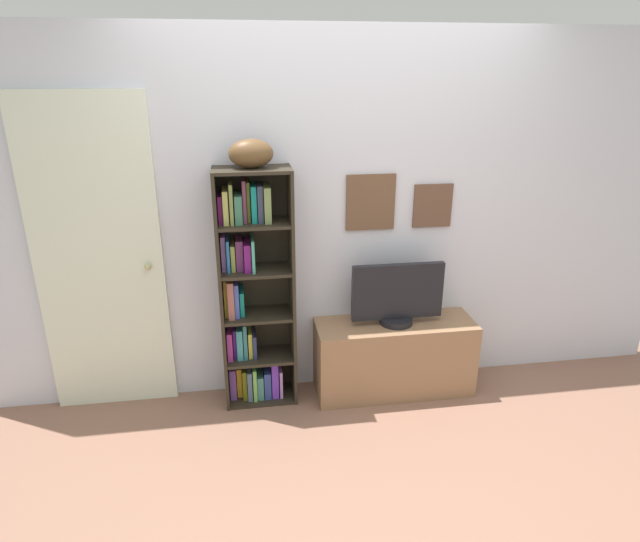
% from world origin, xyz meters
% --- Properties ---
extents(ground, '(5.20, 5.20, 0.04)m').
position_xyz_m(ground, '(0.00, 0.00, -0.02)').
color(ground, '#885F4D').
extents(back_wall, '(4.80, 0.08, 2.35)m').
position_xyz_m(back_wall, '(0.00, 1.13, 1.18)').
color(back_wall, silver).
rests_on(back_wall, ground).
extents(bookshelf, '(0.47, 0.27, 1.56)m').
position_xyz_m(bookshelf, '(-0.57, 0.99, 0.73)').
color(bookshelf, '#2C261B').
rests_on(bookshelf, ground).
extents(football, '(0.27, 0.18, 0.17)m').
position_xyz_m(football, '(-0.53, 0.97, 1.64)').
color(football, brown).
rests_on(football, bookshelf).
extents(tv_stand, '(1.06, 0.36, 0.51)m').
position_xyz_m(tv_stand, '(0.37, 0.92, 0.26)').
color(tv_stand, '#926B4A').
rests_on(tv_stand, ground).
extents(television, '(0.61, 0.22, 0.42)m').
position_xyz_m(television, '(0.37, 0.92, 0.71)').
color(television, black).
rests_on(television, tv_stand).
extents(door, '(0.76, 0.09, 1.99)m').
position_xyz_m(door, '(-1.48, 1.08, 1.00)').
color(door, silver).
rests_on(door, ground).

